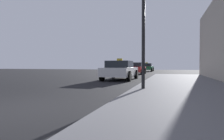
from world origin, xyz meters
TOP-DOWN VIEW (x-y plane):
  - sidewalk at (4.00, 0.00)m, footprint 4.00×32.00m
  - street_lamp at (2.40, 3.89)m, footprint 0.36×0.36m
  - car_white at (0.08, 9.75)m, footprint 1.94×4.10m
  - car_red at (-0.35, 18.47)m, footprint 1.97×4.42m
  - car_green at (-0.21, 28.06)m, footprint 1.97×4.47m

SIDE VIEW (x-z plane):
  - sidewalk at x=4.00m, z-range 0.00..0.15m
  - car_white at x=0.08m, z-range -0.07..1.36m
  - car_red at x=-0.35m, z-range 0.01..1.28m
  - car_green at x=-0.21m, z-range -0.07..1.36m
  - street_lamp at x=2.40m, z-range 0.92..5.01m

